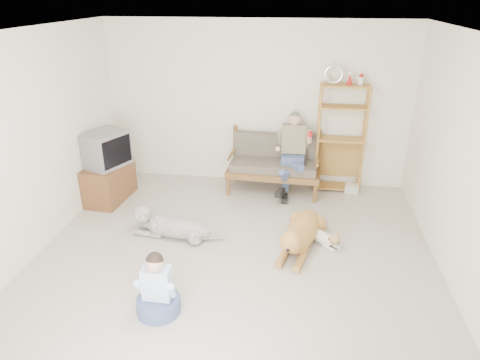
# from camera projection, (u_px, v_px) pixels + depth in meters

# --- Properties ---
(floor) EXTENTS (5.50, 5.50, 0.00)m
(floor) POSITION_uv_depth(u_px,v_px,m) (231.00, 271.00, 5.13)
(floor) COLOR beige
(floor) RESTS_ON ground
(ceiling) EXTENTS (5.50, 5.50, 0.00)m
(ceiling) POSITION_uv_depth(u_px,v_px,m) (228.00, 35.00, 4.03)
(ceiling) COLOR silver
(ceiling) RESTS_ON ground
(wall_back) EXTENTS (5.00, 0.00, 5.00)m
(wall_back) POSITION_uv_depth(u_px,v_px,m) (256.00, 105.00, 7.07)
(wall_back) COLOR silver
(wall_back) RESTS_ON ground
(wall_left) EXTENTS (0.00, 5.50, 5.50)m
(wall_left) POSITION_uv_depth(u_px,v_px,m) (15.00, 155.00, 4.90)
(wall_left) COLOR silver
(wall_left) RESTS_ON ground
(wall_right) EXTENTS (0.00, 5.50, 5.50)m
(wall_right) POSITION_uv_depth(u_px,v_px,m) (477.00, 180.00, 4.26)
(wall_right) COLOR silver
(wall_right) RESTS_ON ground
(loveseat) EXTENTS (1.53, 0.76, 0.95)m
(loveseat) POSITION_uv_depth(u_px,v_px,m) (274.00, 162.00, 7.05)
(loveseat) COLOR brown
(loveseat) RESTS_ON ground
(man) EXTENTS (0.51, 0.73, 1.18)m
(man) POSITION_uv_depth(u_px,v_px,m) (291.00, 160.00, 6.79)
(man) COLOR #485684
(man) RESTS_ON loveseat
(etagere) EXTENTS (0.78, 0.34, 2.06)m
(etagere) POSITION_uv_depth(u_px,v_px,m) (340.00, 138.00, 6.89)
(etagere) COLOR #A67134
(etagere) RESTS_ON ground
(book_stack) EXTENTS (0.25, 0.21, 0.14)m
(book_stack) POSITION_uv_depth(u_px,v_px,m) (352.00, 189.00, 7.09)
(book_stack) COLOR white
(book_stack) RESTS_ON ground
(tv_stand) EXTENTS (0.58, 0.94, 0.60)m
(tv_stand) POSITION_uv_depth(u_px,v_px,m) (109.00, 182.00, 6.79)
(tv_stand) COLOR brown
(tv_stand) RESTS_ON ground
(crt_tv) EXTENTS (0.72, 0.79, 0.53)m
(crt_tv) POSITION_uv_depth(u_px,v_px,m) (105.00, 149.00, 6.52)
(crt_tv) COLOR slate
(crt_tv) RESTS_ON tv_stand
(wall_outlet) EXTENTS (0.12, 0.02, 0.08)m
(wall_outlet) POSITION_uv_depth(u_px,v_px,m) (186.00, 160.00, 7.64)
(wall_outlet) COLOR white
(wall_outlet) RESTS_ON ground
(golden_retriever) EXTENTS (0.63, 1.54, 0.47)m
(golden_retriever) POSITION_uv_depth(u_px,v_px,m) (300.00, 234.00, 5.55)
(golden_retriever) COLOR #B5793E
(golden_retriever) RESTS_ON ground
(shaggy_dog) EXTENTS (1.37, 0.42, 0.40)m
(shaggy_dog) POSITION_uv_depth(u_px,v_px,m) (170.00, 226.00, 5.80)
(shaggy_dog) COLOR white
(shaggy_dog) RESTS_ON ground
(terrier) EXTENTS (0.50, 0.48, 0.24)m
(terrier) POSITION_uv_depth(u_px,v_px,m) (325.00, 238.00, 5.63)
(terrier) COLOR white
(terrier) RESTS_ON ground
(child) EXTENTS (0.46, 0.46, 0.72)m
(child) POSITION_uv_depth(u_px,v_px,m) (158.00, 291.00, 4.39)
(child) COLOR #485684
(child) RESTS_ON ground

